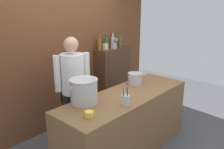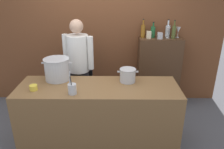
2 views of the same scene
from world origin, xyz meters
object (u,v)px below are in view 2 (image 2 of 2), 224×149
(stockpot_small, at_px, (128,75))
(butter_jar, at_px, (34,88))
(stockpot_large, at_px, (57,69))
(chef, at_px, (79,63))
(spice_tin_silver, at_px, (160,36))
(wine_glass_short, at_px, (178,30))
(spice_tin_cream, at_px, (149,35))
(wine_bottle_green, at_px, (153,32))
(wine_bottle_amber, at_px, (143,31))
(wine_bottle_clear, at_px, (168,31))
(utensil_crock, at_px, (72,89))
(wine_glass_wide, at_px, (168,30))
(wine_bottle_olive, at_px, (174,32))

(stockpot_small, relative_size, butter_jar, 2.88)
(stockpot_large, bearing_deg, chef, 66.05)
(stockpot_large, height_order, spice_tin_silver, spice_tin_silver)
(wine_glass_short, xyz_separation_m, spice_tin_cream, (-0.52, -0.06, -0.07))
(wine_bottle_green, xyz_separation_m, wine_bottle_amber, (-0.17, 0.00, 0.02))
(butter_jar, height_order, wine_glass_short, wine_glass_short)
(chef, bearing_deg, wine_bottle_green, -137.56)
(butter_jar, distance_m, spice_tin_silver, 2.22)
(wine_bottle_clear, distance_m, wine_bottle_amber, 0.45)
(wine_glass_short, bearing_deg, wine_bottle_amber, 179.38)
(wine_bottle_clear, bearing_deg, utensil_crock, -133.99)
(wine_bottle_green, bearing_deg, spice_tin_cream, -142.81)
(spice_tin_cream, bearing_deg, stockpot_small, -112.13)
(wine_bottle_clear, bearing_deg, chef, -159.35)
(wine_glass_short, height_order, wine_glass_wide, same)
(chef, xyz_separation_m, spice_tin_silver, (1.35, 0.40, 0.36))
(utensil_crock, bearing_deg, spice_tin_silver, 46.06)
(chef, distance_m, wine_bottle_olive, 1.70)
(stockpot_small, relative_size, wine_bottle_amber, 0.90)
(wine_bottle_olive, xyz_separation_m, spice_tin_cream, (-0.42, 0.01, -0.06))
(utensil_crock, xyz_separation_m, wine_bottle_clear, (1.46, 1.51, 0.41))
(chef, xyz_separation_m, stockpot_large, (-0.22, -0.50, 0.09))
(wine_bottle_olive, distance_m, wine_glass_short, 0.11)
(wine_bottle_green, xyz_separation_m, spice_tin_cream, (-0.08, -0.06, -0.04))
(wine_glass_wide, bearing_deg, utensil_crock, -135.75)
(butter_jar, xyz_separation_m, wine_bottle_amber, (1.52, 1.35, 0.45))
(wine_bottle_green, bearing_deg, wine_bottle_olive, -11.39)
(stockpot_large, distance_m, spice_tin_cream, 1.70)
(chef, xyz_separation_m, utensil_crock, (0.06, -0.94, 0.01))
(chef, bearing_deg, wine_glass_wide, -142.55)
(wine_bottle_clear, xyz_separation_m, spice_tin_silver, (-0.17, -0.17, -0.05))
(wine_bottle_green, bearing_deg, spice_tin_silver, -45.20)
(chef, bearing_deg, stockpot_large, 86.29)
(stockpot_large, xyz_separation_m, utensil_crock, (0.28, -0.44, -0.08))
(chef, distance_m, wine_bottle_green, 1.40)
(wine_bottle_olive, height_order, wine_bottle_amber, wine_bottle_amber)
(spice_tin_silver, bearing_deg, wine_bottle_green, 134.80)
(wine_bottle_green, distance_m, wine_bottle_amber, 0.17)
(wine_bottle_green, height_order, wine_glass_short, wine_bottle_green)
(chef, relative_size, spice_tin_silver, 15.41)
(utensil_crock, relative_size, butter_jar, 2.92)
(stockpot_small, bearing_deg, spice_tin_cream, 67.87)
(stockpot_small, xyz_separation_m, spice_tin_cream, (0.41, 1.01, 0.34))
(stockpot_large, distance_m, utensil_crock, 0.53)
(wine_bottle_olive, bearing_deg, spice_tin_cream, 178.76)
(stockpot_large, xyz_separation_m, spice_tin_cream, (1.39, 0.95, 0.28))
(chef, height_order, stockpot_small, chef)
(butter_jar, bearing_deg, stockpot_large, 56.03)
(wine_bottle_olive, relative_size, wine_bottle_amber, 0.98)
(wine_bottle_amber, bearing_deg, wine_bottle_olive, -7.99)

